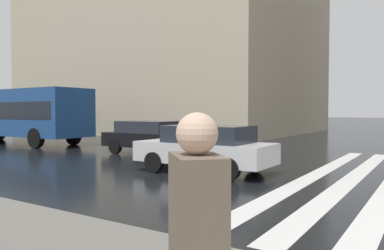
{
  "coord_description": "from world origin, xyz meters",
  "views": [
    {
      "loc": [
        -7.14,
        1.58,
        1.84
      ],
      "look_at": [
        4.63,
        9.17,
        1.32
      ],
      "focal_mm": 35.34,
      "sensor_mm": 36.0,
      "label": 1
    }
  ],
  "objects_px": {
    "car_white": "(206,147)",
    "car_black": "(149,136)",
    "city_bus": "(12,112)",
    "pedestrian_approaching_kerb": "(197,245)"
  },
  "relations": [
    {
      "from": "city_bus",
      "to": "car_white",
      "type": "bearing_deg",
      "value": -101.51
    },
    {
      "from": "car_white",
      "to": "city_bus",
      "type": "height_order",
      "value": "city_bus"
    },
    {
      "from": "car_white",
      "to": "city_bus",
      "type": "bearing_deg",
      "value": 78.49
    },
    {
      "from": "city_bus",
      "to": "pedestrian_approaching_kerb",
      "type": "distance_m",
      "value": 22.34
    },
    {
      "from": "car_white",
      "to": "car_black",
      "type": "bearing_deg",
      "value": 56.95
    },
    {
      "from": "car_black",
      "to": "car_white",
      "type": "bearing_deg",
      "value": -123.05
    },
    {
      "from": "car_black",
      "to": "city_bus",
      "type": "xyz_separation_m",
      "value": [
        0.0,
        10.12,
        1.01
      ]
    },
    {
      "from": "car_black",
      "to": "pedestrian_approaching_kerb",
      "type": "xyz_separation_m",
      "value": [
        -10.99,
        -9.32,
        0.38
      ]
    },
    {
      "from": "pedestrian_approaching_kerb",
      "to": "city_bus",
      "type": "bearing_deg",
      "value": 60.52
    },
    {
      "from": "car_white",
      "to": "pedestrian_approaching_kerb",
      "type": "bearing_deg",
      "value": -149.51
    }
  ]
}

